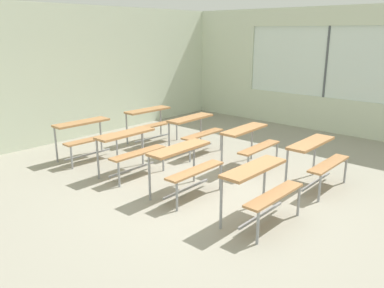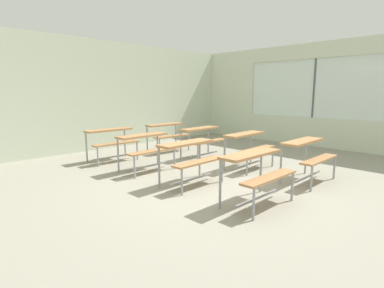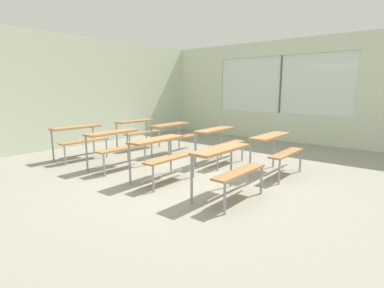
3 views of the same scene
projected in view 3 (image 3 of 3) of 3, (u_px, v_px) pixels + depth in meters
ground at (185, 182)px, 5.24m from camera, size 10.00×9.00×0.05m
wall_back at (54, 92)px, 7.78m from camera, size 10.00×0.12×3.00m
wall_right at (301, 93)px, 8.68m from camera, size 0.12×9.00×3.00m
desk_bench_r0c0 at (227, 161)px, 4.31m from camera, size 1.10×0.60×0.74m
desk_bench_r0c1 at (276, 145)px, 5.51m from camera, size 1.10×0.60×0.74m
desk_bench_r1c0 at (162, 149)px, 5.13m from camera, size 1.11×0.61×0.74m
desk_bench_r1c1 at (219, 138)px, 6.35m from camera, size 1.12×0.62×0.74m
desk_bench_r2c0 at (116, 141)px, 5.95m from camera, size 1.11×0.61×0.74m
desk_bench_r2c1 at (173, 132)px, 7.22m from camera, size 1.12×0.62×0.74m
desk_bench_r3c0 at (79, 135)px, 6.74m from camera, size 1.11×0.62×0.74m
desk_bench_r3c1 at (138, 127)px, 8.00m from camera, size 1.12×0.63×0.74m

